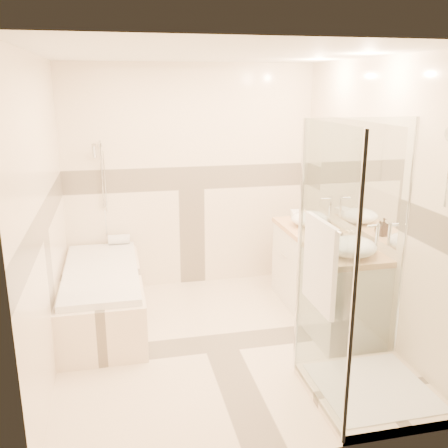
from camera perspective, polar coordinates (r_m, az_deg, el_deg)
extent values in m
cube|color=beige|center=(4.67, -0.55, -13.46)|extent=(2.80, 3.00, 0.01)
cube|color=white|center=(4.09, -0.64, 18.98)|extent=(2.80, 3.00, 0.01)
cube|color=#F6E1C5|center=(5.65, -3.77, 5.25)|extent=(2.80, 0.01, 2.50)
cube|color=#F6E1C5|center=(2.82, 5.81, -5.61)|extent=(2.80, 0.01, 2.50)
cube|color=#F6E1C5|center=(4.16, -19.89, 0.53)|extent=(0.01, 3.00, 2.50)
cube|color=#F6E1C5|center=(4.69, 16.45, 2.48)|extent=(0.01, 3.00, 2.50)
cube|color=white|center=(4.91, 14.78, 5.54)|extent=(0.01, 1.60, 1.00)
cylinder|color=silver|center=(5.54, -13.79, 5.67)|extent=(0.02, 0.02, 0.70)
cube|color=#F6E1C5|center=(5.07, -13.67, -8.30)|extent=(0.75, 1.70, 0.50)
cube|color=white|center=(4.96, -13.88, -5.34)|extent=(0.69, 1.60, 0.06)
ellipsoid|color=white|center=(4.98, -13.84, -5.87)|extent=(0.56, 1.40, 0.16)
cube|color=white|center=(5.08, 11.30, -6.25)|extent=(0.55, 1.60, 0.80)
cylinder|color=silver|center=(4.57, 10.06, -6.66)|extent=(0.01, 0.24, 0.01)
cylinder|color=silver|center=(5.27, 6.76, -3.48)|extent=(0.01, 0.24, 0.01)
cube|color=#E9B57B|center=(4.94, 11.57, -1.66)|extent=(0.57, 1.62, 0.05)
cube|color=#F6E1C5|center=(4.10, 16.55, -17.95)|extent=(0.90, 0.90, 0.08)
cube|color=white|center=(4.08, 16.60, -17.42)|extent=(0.80, 0.80, 0.01)
cube|color=white|center=(3.46, 11.35, -5.44)|extent=(0.01, 0.90, 2.00)
cube|color=white|center=(4.02, 14.63, -2.64)|extent=(0.90, 0.01, 2.00)
cylinder|color=silver|center=(3.09, 14.61, -8.33)|extent=(0.03, 0.03, 2.00)
cylinder|color=silver|center=(3.85, 8.60, -3.13)|extent=(0.03, 0.03, 2.00)
cylinder|color=silver|center=(4.25, 20.02, -2.12)|extent=(0.03, 0.03, 2.00)
cylinder|color=silver|center=(3.34, 11.12, 0.28)|extent=(0.02, 0.60, 0.02)
cube|color=white|center=(3.43, 10.86, -4.56)|extent=(0.04, 0.48, 0.62)
ellipsoid|color=white|center=(5.24, 9.74, 0.60)|extent=(0.38, 0.38, 0.15)
ellipsoid|color=white|center=(4.40, 14.45, -2.53)|extent=(0.42, 0.42, 0.17)
cylinder|color=silver|center=(5.31, 12.02, 1.49)|extent=(0.03, 0.03, 0.30)
cylinder|color=silver|center=(5.26, 11.57, 2.81)|extent=(0.11, 0.03, 0.03)
cylinder|color=silver|center=(4.49, 17.07, -1.64)|extent=(0.03, 0.03, 0.28)
cylinder|color=silver|center=(4.43, 16.63, -0.23)|extent=(0.10, 0.02, 0.02)
imported|color=black|center=(4.81, 11.92, -0.75)|extent=(0.08, 0.08, 0.18)
imported|color=black|center=(4.87, 11.58, -0.79)|extent=(0.13, 0.13, 0.13)
cube|color=white|center=(5.55, 8.43, 1.07)|extent=(0.18, 0.25, 0.07)
cylinder|color=white|center=(5.65, -11.92, -1.73)|extent=(0.24, 0.11, 0.11)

